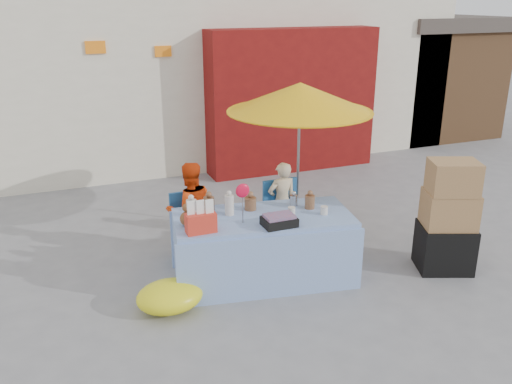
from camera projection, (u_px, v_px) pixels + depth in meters
name	position (u px, v px, depth m)	size (l,w,h in m)	color
ground	(272.00, 294.00, 6.03)	(80.00, 80.00, 0.00)	slate
market_table	(262.00, 246.00, 6.24)	(2.19, 1.30, 1.24)	#889FDA
chair_left	(194.00, 241.00, 6.73)	(0.48, 0.47, 0.85)	#205794
chair_right	(286.00, 226.00, 7.16)	(0.48, 0.47, 0.85)	#205794
vendor_orange	(190.00, 210.00, 6.72)	(0.60, 0.47, 1.24)	red
vendor_beige	(282.00, 202.00, 7.18)	(0.40, 0.26, 1.10)	beige
umbrella	(300.00, 98.00, 6.96)	(1.90, 1.90, 2.09)	gray
box_stack	(448.00, 221.00, 6.39)	(0.76, 0.70, 1.37)	black
tarp_bundle	(170.00, 296.00, 5.68)	(0.70, 0.56, 0.32)	yellow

